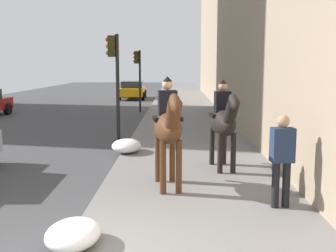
% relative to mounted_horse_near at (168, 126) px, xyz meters
% --- Properties ---
extents(mounted_horse_near, '(2.15, 0.79, 2.35)m').
position_rel_mounted_horse_near_xyz_m(mounted_horse_near, '(0.00, 0.00, 0.00)').
color(mounted_horse_near, '#4C2B16').
rests_on(mounted_horse_near, sidewalk_slab).
extents(mounted_horse_far, '(2.15, 0.75, 2.23)m').
position_rel_mounted_horse_near_xyz_m(mounted_horse_far, '(1.62, -1.33, -0.11)').
color(mounted_horse_far, black).
rests_on(mounted_horse_far, sidewalk_slab).
extents(pedestrian_greeting, '(0.30, 0.42, 1.70)m').
position_rel_mounted_horse_near_xyz_m(pedestrian_greeting, '(-1.14, -2.07, -0.34)').
color(pedestrian_greeting, black).
rests_on(pedestrian_greeting, sidewalk_slab).
extents(car_near_lane, '(4.46, 2.14, 1.44)m').
position_rel_mounted_horse_near_xyz_m(car_near_lane, '(24.53, 3.32, -0.70)').
color(car_near_lane, orange).
rests_on(car_near_lane, ground).
extents(traffic_light_near_curb, '(0.20, 0.44, 3.71)m').
position_rel_mounted_horse_near_xyz_m(traffic_light_near_curb, '(5.47, 1.90, 1.06)').
color(traffic_light_near_curb, black).
rests_on(traffic_light_near_curb, ground).
extents(traffic_light_far_curb, '(0.20, 0.44, 3.53)m').
position_rel_mounted_horse_near_xyz_m(traffic_light_far_curb, '(15.17, 2.00, 0.94)').
color(traffic_light_far_curb, black).
rests_on(traffic_light_far_curb, ground).
extents(snow_pile_near, '(1.02, 0.78, 0.35)m').
position_rel_mounted_horse_near_xyz_m(snow_pile_near, '(-2.83, 1.31, -1.14)').
color(snow_pile_near, white).
rests_on(snow_pile_near, sidewalk_slab).
extents(snow_pile_far, '(1.13, 0.87, 0.39)m').
position_rel_mounted_horse_near_xyz_m(snow_pile_far, '(3.60, 1.31, -1.13)').
color(snow_pile_far, white).
rests_on(snow_pile_far, sidewalk_slab).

